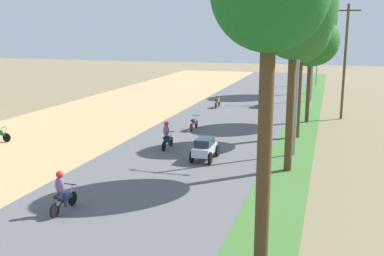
{
  "coord_description": "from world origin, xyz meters",
  "views": [
    {
      "loc": [
        7.5,
        -4.82,
        6.91
      ],
      "look_at": [
        0.5,
        18.17,
        1.7
      ],
      "focal_mm": 42.52,
      "sensor_mm": 36.0,
      "label": 1
    }
  ],
  "objects_px": {
    "utility_pole_near": "(345,60)",
    "motorbike_foreground_rider": "(62,193)",
    "median_tree_third": "(302,28)",
    "car_hatchback_black": "(266,99)",
    "median_tree_second": "(295,6)",
    "streetlamp_far": "(318,50)",
    "median_tree_fourth": "(311,41)",
    "median_tree_fifth": "(315,19)",
    "streetlamp_mid": "(313,58)",
    "car_sedan_silver": "(205,147)",
    "motorbike_ahead_fourth": "(218,102)",
    "streetlamp_near": "(297,77)",
    "motorbike_ahead_second": "(167,136)",
    "motorbike_ahead_third": "(194,123)"
  },
  "relations": [
    {
      "from": "streetlamp_mid",
      "to": "car_sedan_silver",
      "type": "relative_size",
      "value": 3.18
    },
    {
      "from": "streetlamp_near",
      "to": "motorbike_ahead_fourth",
      "type": "relative_size",
      "value": 4.16
    },
    {
      "from": "median_tree_second",
      "to": "streetlamp_far",
      "type": "bearing_deg",
      "value": 89.91
    },
    {
      "from": "median_tree_third",
      "to": "car_sedan_silver",
      "type": "bearing_deg",
      "value": -122.33
    },
    {
      "from": "motorbike_ahead_second",
      "to": "median_tree_fourth",
      "type": "bearing_deg",
      "value": 55.13
    },
    {
      "from": "median_tree_second",
      "to": "streetlamp_near",
      "type": "relative_size",
      "value": 1.4
    },
    {
      "from": "streetlamp_mid",
      "to": "car_hatchback_black",
      "type": "xyz_separation_m",
      "value": [
        -3.71,
        -4.79,
        -3.49
      ]
    },
    {
      "from": "median_tree_third",
      "to": "motorbike_ahead_third",
      "type": "relative_size",
      "value": 5.09
    },
    {
      "from": "motorbike_foreground_rider",
      "to": "median_tree_fifth",
      "type": "bearing_deg",
      "value": 78.5
    },
    {
      "from": "streetlamp_near",
      "to": "motorbike_ahead_third",
      "type": "bearing_deg",
      "value": 147.85
    },
    {
      "from": "motorbike_ahead_second",
      "to": "motorbike_ahead_third",
      "type": "xyz_separation_m",
      "value": [
        0.01,
        5.46,
        -0.28
      ]
    },
    {
      "from": "median_tree_second",
      "to": "motorbike_ahead_second",
      "type": "bearing_deg",
      "value": 163.59
    },
    {
      "from": "median_tree_third",
      "to": "motorbike_ahead_fourth",
      "type": "distance_m",
      "value": 13.9
    },
    {
      "from": "median_tree_fifth",
      "to": "motorbike_ahead_third",
      "type": "height_order",
      "value": "median_tree_fifth"
    },
    {
      "from": "median_tree_second",
      "to": "streetlamp_near",
      "type": "distance_m",
      "value": 4.71
    },
    {
      "from": "median_tree_third",
      "to": "car_hatchback_black",
      "type": "distance_m",
      "value": 13.41
    },
    {
      "from": "median_tree_fifth",
      "to": "motorbike_ahead_fourth",
      "type": "bearing_deg",
      "value": -122.08
    },
    {
      "from": "streetlamp_near",
      "to": "motorbike_ahead_fourth",
      "type": "xyz_separation_m",
      "value": [
        -7.82,
        14.02,
        -3.82
      ]
    },
    {
      "from": "median_tree_second",
      "to": "streetlamp_far",
      "type": "xyz_separation_m",
      "value": [
        0.06,
        37.42,
        -3.52
      ]
    },
    {
      "from": "utility_pole_near",
      "to": "motorbike_ahead_second",
      "type": "distance_m",
      "value": 16.73
    },
    {
      "from": "streetlamp_far",
      "to": "car_sedan_silver",
      "type": "distance_m",
      "value": 37.3
    },
    {
      "from": "streetlamp_far",
      "to": "car_sedan_silver",
      "type": "height_order",
      "value": "streetlamp_far"
    },
    {
      "from": "car_hatchback_black",
      "to": "median_tree_third",
      "type": "bearing_deg",
      "value": -72.69
    },
    {
      "from": "streetlamp_far",
      "to": "median_tree_third",
      "type": "bearing_deg",
      "value": -90.35
    },
    {
      "from": "utility_pole_near",
      "to": "motorbike_ahead_second",
      "type": "xyz_separation_m",
      "value": [
        -9.9,
        -12.96,
        -3.75
      ]
    },
    {
      "from": "median_tree_second",
      "to": "utility_pole_near",
      "type": "relative_size",
      "value": 1.19
    },
    {
      "from": "streetlamp_far",
      "to": "car_hatchback_black",
      "type": "distance_m",
      "value": 19.43
    },
    {
      "from": "car_hatchback_black",
      "to": "motorbike_foreground_rider",
      "type": "relative_size",
      "value": 1.11
    },
    {
      "from": "utility_pole_near",
      "to": "motorbike_foreground_rider",
      "type": "relative_size",
      "value": 4.9
    },
    {
      "from": "median_tree_fifth",
      "to": "motorbike_foreground_rider",
      "type": "bearing_deg",
      "value": -101.5
    },
    {
      "from": "car_sedan_silver",
      "to": "streetlamp_near",
      "type": "bearing_deg",
      "value": 28.76
    },
    {
      "from": "streetlamp_near",
      "to": "car_hatchback_black",
      "type": "xyz_separation_m",
      "value": [
        -3.71,
        15.67,
        -3.65
      ]
    },
    {
      "from": "median_tree_second",
      "to": "median_tree_fifth",
      "type": "xyz_separation_m",
      "value": [
        -0.17,
        29.17,
        0.09
      ]
    },
    {
      "from": "car_sedan_silver",
      "to": "motorbike_foreground_rider",
      "type": "height_order",
      "value": "motorbike_foreground_rider"
    },
    {
      "from": "streetlamp_near",
      "to": "streetlamp_far",
      "type": "bearing_deg",
      "value": 90.0
    },
    {
      "from": "streetlamp_near",
      "to": "median_tree_second",
      "type": "bearing_deg",
      "value": -91.15
    },
    {
      "from": "median_tree_third",
      "to": "car_hatchback_black",
      "type": "bearing_deg",
      "value": 107.31
    },
    {
      "from": "car_sedan_silver",
      "to": "car_hatchback_black",
      "type": "distance_m",
      "value": 18.15
    },
    {
      "from": "motorbike_ahead_fourth",
      "to": "streetlamp_mid",
      "type": "bearing_deg",
      "value": 39.51
    },
    {
      "from": "streetlamp_near",
      "to": "motorbike_foreground_rider",
      "type": "distance_m",
      "value": 13.91
    },
    {
      "from": "median_tree_third",
      "to": "median_tree_fourth",
      "type": "distance_m",
      "value": 5.41
    },
    {
      "from": "streetlamp_mid",
      "to": "utility_pole_near",
      "type": "distance_m",
      "value": 8.88
    },
    {
      "from": "motorbike_ahead_fourth",
      "to": "car_hatchback_black",
      "type": "bearing_deg",
      "value": 21.96
    },
    {
      "from": "streetlamp_near",
      "to": "car_sedan_silver",
      "type": "relative_size",
      "value": 3.31
    },
    {
      "from": "median_tree_fourth",
      "to": "car_hatchback_black",
      "type": "height_order",
      "value": "median_tree_fourth"
    },
    {
      "from": "motorbike_foreground_rider",
      "to": "motorbike_ahead_third",
      "type": "bearing_deg",
      "value": 87.83
    },
    {
      "from": "streetlamp_far",
      "to": "car_hatchback_black",
      "type": "height_order",
      "value": "streetlamp_far"
    },
    {
      "from": "streetlamp_mid",
      "to": "motorbike_foreground_rider",
      "type": "bearing_deg",
      "value": -103.89
    },
    {
      "from": "median_tree_fourth",
      "to": "streetlamp_mid",
      "type": "distance_m",
      "value": 10.96
    },
    {
      "from": "streetlamp_near",
      "to": "motorbike_foreground_rider",
      "type": "height_order",
      "value": "streetlamp_near"
    }
  ]
}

